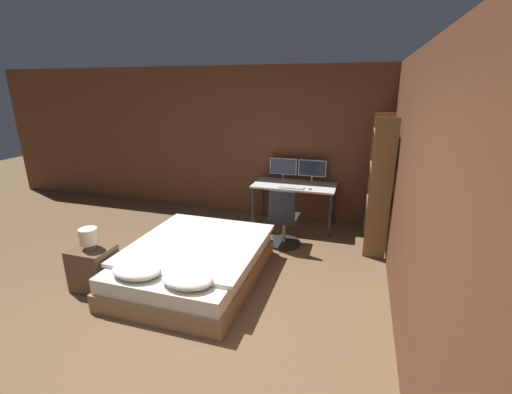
# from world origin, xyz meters

# --- Properties ---
(ground_plane) EXTENTS (20.00, 20.00, 0.00)m
(ground_plane) POSITION_xyz_m (0.00, 0.00, 0.00)
(ground_plane) COLOR brown
(wall_back) EXTENTS (12.00, 0.06, 2.70)m
(wall_back) POSITION_xyz_m (0.00, 3.64, 1.35)
(wall_back) COLOR brown
(wall_back) RESTS_ON ground_plane
(wall_side_right) EXTENTS (0.06, 12.00, 2.70)m
(wall_side_right) POSITION_xyz_m (2.02, 1.50, 1.35)
(wall_side_right) COLOR brown
(wall_side_right) RESTS_ON ground_plane
(bed) EXTENTS (1.57, 1.98, 0.53)m
(bed) POSITION_xyz_m (-0.35, 1.13, 0.23)
(bed) COLOR #846647
(bed) RESTS_ON ground_plane
(nightstand) EXTENTS (0.46, 0.40, 0.52)m
(nightstand) POSITION_xyz_m (-1.41, 0.60, 0.26)
(nightstand) COLOR brown
(nightstand) RESTS_ON ground_plane
(bedside_lamp) EXTENTS (0.21, 0.21, 0.25)m
(bedside_lamp) POSITION_xyz_m (-1.41, 0.60, 0.68)
(bedside_lamp) COLOR gray
(bedside_lamp) RESTS_ON nightstand
(desk) EXTENTS (1.39, 0.69, 0.76)m
(desk) POSITION_xyz_m (0.49, 3.23, 0.67)
(desk) COLOR beige
(desk) RESTS_ON ground_plane
(monitor_left) EXTENTS (0.48, 0.16, 0.39)m
(monitor_left) POSITION_xyz_m (0.24, 3.47, 0.98)
(monitor_left) COLOR #B7B7BC
(monitor_left) RESTS_ON desk
(monitor_right) EXTENTS (0.48, 0.16, 0.39)m
(monitor_right) POSITION_xyz_m (0.75, 3.47, 0.98)
(monitor_right) COLOR #B7B7BC
(monitor_right) RESTS_ON desk
(keyboard) EXTENTS (0.41, 0.13, 0.02)m
(keyboard) POSITION_xyz_m (0.49, 2.99, 0.77)
(keyboard) COLOR #B7B7BC
(keyboard) RESTS_ON desk
(computer_mouse) EXTENTS (0.07, 0.05, 0.04)m
(computer_mouse) POSITION_xyz_m (0.79, 2.99, 0.78)
(computer_mouse) COLOR #B7B7BC
(computer_mouse) RESTS_ON desk
(office_chair) EXTENTS (0.52, 0.52, 0.91)m
(office_chair) POSITION_xyz_m (0.50, 2.42, 0.36)
(office_chair) COLOR black
(office_chair) RESTS_ON ground_plane
(bookshelf) EXTENTS (0.30, 0.89, 1.97)m
(bookshelf) POSITION_xyz_m (1.82, 2.75, 1.06)
(bookshelf) COLOR brown
(bookshelf) RESTS_ON ground_plane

